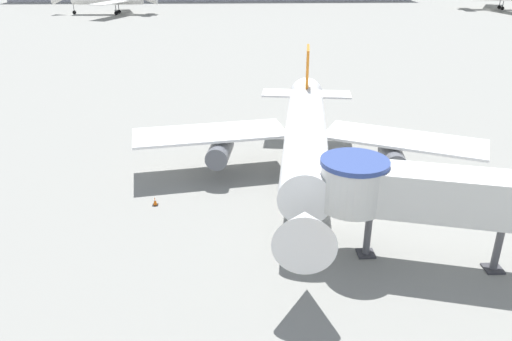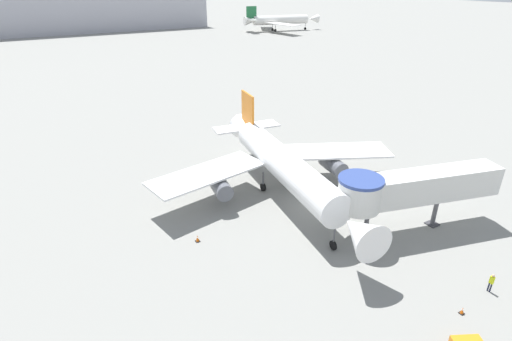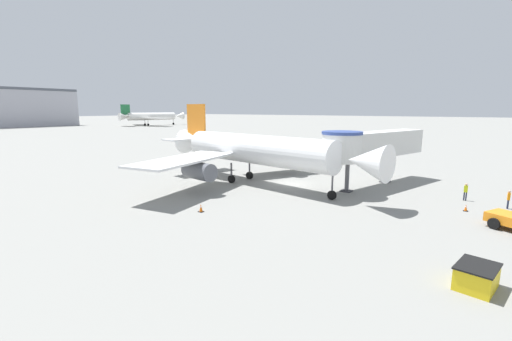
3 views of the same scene
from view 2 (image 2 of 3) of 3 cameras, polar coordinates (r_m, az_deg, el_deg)
ground_plane at (r=44.36m, az=8.82°, el=-4.93°), size 800.00×800.00×0.00m
main_airplane at (r=44.04m, az=3.81°, el=0.90°), size 29.59×29.59×9.29m
jet_bridge at (r=40.02m, az=20.84°, el=-2.33°), size 16.41×7.08×6.41m
traffic_cone_port_wing at (r=38.53m, az=-8.37°, el=-9.58°), size 0.42×0.42×0.70m
traffic_cone_apron_front at (r=34.83m, az=27.38°, el=-17.35°), size 0.36×0.36×0.60m
ground_crew_wing_walker at (r=37.43m, az=30.59°, el=-13.51°), size 0.22×0.34×1.68m
background_jet_green_tail at (r=195.00m, az=3.29°, el=20.68°), size 36.41×38.45×10.87m
terminal_building at (r=204.72m, az=-29.44°, el=19.19°), size 152.64×19.14×18.73m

